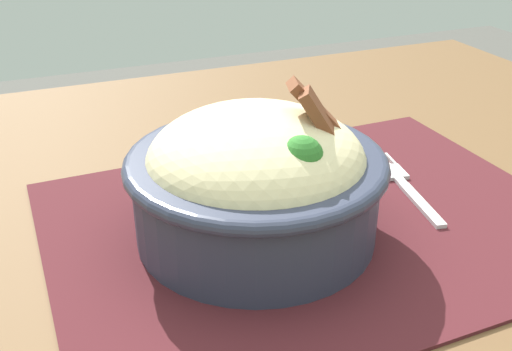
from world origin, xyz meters
The scene contains 4 objects.
table centered at (0.00, 0.00, 0.70)m, with size 1.00×0.85×0.78m.
placemat centered at (0.04, 0.01, 0.78)m, with size 0.41×0.31×0.00m, color #47191E.
bowl centered at (-0.01, 0.01, 0.83)m, with size 0.19×0.19×0.12m.
fork centered at (0.14, 0.03, 0.78)m, with size 0.04×0.13×0.00m.
Camera 1 is at (-0.16, -0.35, 1.04)m, focal length 42.66 mm.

